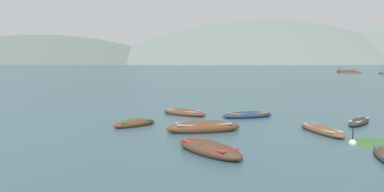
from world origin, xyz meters
The scene contains 16 objects.
ground_plane centered at (0.00, 1500.00, 0.00)m, with size 6000.00×6000.00×0.00m, color #385660.
mountain_1 centered at (-603.73, 1512.84, 185.21)m, with size 1468.23×1468.23×370.43m, color #56665B.
mountain_2 centered at (46.51, 1598.49, 236.43)m, with size 1587.01×1587.01×472.86m, color slate.
mountain_3 centered at (531.04, 1374.28, 177.55)m, with size 978.13×978.13×355.10m, color slate.
rowboat_0 centered at (5.45, 15.68, 0.17)m, with size 2.36×4.25×0.55m.
rowboat_1 centered at (-0.94, 10.22, 0.22)m, with size 3.82×3.90×0.71m.
rowboat_2 centered at (-6.21, 16.72, 0.19)m, with size 2.84×2.97×0.59m.
rowboat_3 centered at (-3.60, 21.99, 0.20)m, with size 4.14×3.06×0.63m.
rowboat_4 centered at (8.80, 19.10, 0.17)m, with size 2.82×3.61×0.53m.
rowboat_6 centered at (1.38, 21.24, 0.19)m, with size 4.21×2.65×0.59m.
rowboat_7 centered at (-1.56, 15.34, 0.26)m, with size 4.79×2.78×0.84m.
ferry_1 centered at (56.81, 172.17, 0.45)m, with size 7.80×3.32×2.54m.
ferry_2 centered at (50.10, 147.28, 0.45)m, with size 9.10×3.33×2.54m.
mooring_buoy centered at (6.23, 12.73, 0.10)m, with size 0.39×0.39×0.96m.
weed_patch_1 centered at (-7.14, 19.09, 0.00)m, with size 1.34×1.58×0.14m, color #38662D.
weed_patch_2 centered at (7.41, 13.23, 0.00)m, with size 2.69×2.27×0.14m, color #38662D.
Camera 1 is at (-0.06, -5.48, 4.12)m, focal length 32.70 mm.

